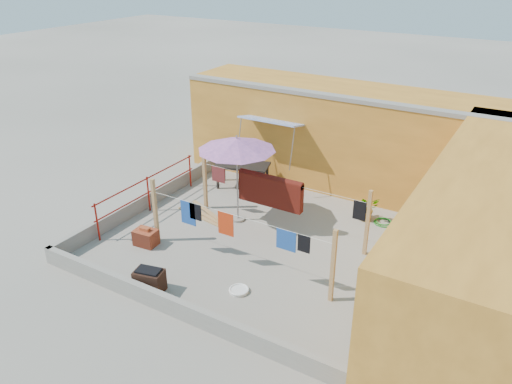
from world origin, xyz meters
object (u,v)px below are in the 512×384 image
outdoor_table (242,166)px  brazier (150,281)px  patio_umbrella (237,145)px  white_basin (239,290)px  water_jug_b (396,259)px  plant_back_a (366,208)px  water_jug_a (402,280)px  green_hose (383,222)px  brick_stack (146,237)px

outdoor_table → brazier: 6.00m
patio_umbrella → outdoor_table: bearing=118.8°
outdoor_table → white_basin: outdoor_table is taller
white_basin → water_jug_b: bearing=46.8°
patio_umbrella → plant_back_a: size_ratio=3.55×
water_jug_a → water_jug_b: bearing=114.5°
white_basin → water_jug_b: (2.75, 2.93, 0.12)m
brazier → water_jug_a: (4.87, 3.14, -0.12)m
white_basin → water_jug_b: 4.02m
water_jug_a → patio_umbrella: bearing=171.8°
outdoor_table → water_jug_a: outdoor_table is taller
brazier → green_hose: size_ratio=1.33×
water_jug_a → plant_back_a: 3.21m
outdoor_table → brazier: bearing=-78.5°
brick_stack → white_basin: bearing=-8.3°
brazier → water_jug_b: (4.50, 3.94, -0.12)m
white_basin → brick_stack: bearing=171.7°
patio_umbrella → plant_back_a: bearing=31.4°
white_basin → plant_back_a: 4.96m
patio_umbrella → white_basin: bearing=-57.0°
outdoor_table → plant_back_a: bearing=-1.0°
brazier → water_jug_a: brazier is taller
water_jug_a → outdoor_table: bearing=155.8°
green_hose → brazier: bearing=-121.6°
brick_stack → water_jug_b: bearing=22.5°
outdoor_table → white_basin: bearing=-58.7°
plant_back_a → brazier: bearing=-117.8°
green_hose → white_basin: bearing=-110.8°
outdoor_table → patio_umbrella: bearing=-61.2°
patio_umbrella → brick_stack: bearing=-119.7°
outdoor_table → green_hose: outdoor_table is taller
patio_umbrella → outdoor_table: 2.78m
brazier → plant_back_a: (3.06, 5.79, 0.08)m
patio_umbrella → brazier: 4.36m
brick_stack → plant_back_a: 6.24m
brazier → plant_back_a: size_ratio=1.00×
white_basin → green_hose: bearing=69.2°
brick_stack → water_jug_a: size_ratio=1.72×
water_jug_b → plant_back_a: (-1.45, 1.85, 0.20)m
plant_back_a → brick_stack: bearing=-136.3°
patio_umbrella → green_hose: 4.75m
white_basin → water_jug_a: (3.11, 2.13, 0.12)m
brick_stack → green_hose: (5.04, 4.34, -0.18)m
water_jug_b → brick_stack: bearing=-157.5°
white_basin → water_jug_a: water_jug_a is taller
patio_umbrella → green_hose: size_ratio=4.71×
outdoor_table → water_jug_a: (6.06, -2.72, -0.56)m
patio_umbrella → green_hose: patio_umbrella is taller
patio_umbrella → plant_back_a: (3.15, 1.93, -1.95)m
plant_back_a → water_jug_a: bearing=-55.6°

